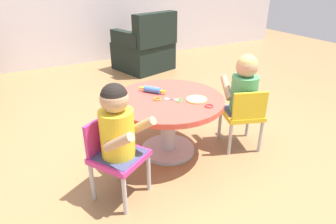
# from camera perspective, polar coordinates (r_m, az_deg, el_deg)

# --- Properties ---
(ground_plane) EXTENTS (10.00, 10.00, 0.00)m
(ground_plane) POSITION_cam_1_polar(r_m,az_deg,el_deg) (2.48, -0.00, -7.47)
(ground_plane) COLOR #9E7247
(craft_table) EXTENTS (0.87, 0.87, 0.48)m
(craft_table) POSITION_cam_1_polar(r_m,az_deg,el_deg) (2.30, -0.00, 0.06)
(craft_table) COLOR silver
(craft_table) RESTS_ON ground
(child_chair_left) EXTENTS (0.41, 0.41, 0.54)m
(child_chair_left) POSITION_cam_1_polar(r_m,az_deg,el_deg) (1.91, -10.28, -8.08)
(child_chair_left) COLOR #B7B7BC
(child_chair_left) RESTS_ON ground
(seated_child_left) EXTENTS (0.41, 0.44, 0.51)m
(seated_child_left) POSITION_cam_1_polar(r_m,az_deg,el_deg) (1.77, -9.85, -2.37)
(seated_child_left) COLOR #3F4772
(seated_child_left) RESTS_ON ground
(child_chair_right) EXTENTS (0.38, 0.38, 0.54)m
(child_chair_right) POSITION_cam_1_polar(r_m,az_deg,el_deg) (2.46, 14.39, -0.46)
(child_chair_right) COLOR #B7B7BC
(child_chair_right) RESTS_ON ground
(seated_child_right) EXTENTS (0.37, 0.41, 0.51)m
(seated_child_right) POSITION_cam_1_polar(r_m,az_deg,el_deg) (2.40, 14.62, 4.81)
(seated_child_right) COLOR #3F4772
(seated_child_right) RESTS_ON ground
(armchair_dark) EXTENTS (0.87, 0.89, 0.85)m
(armchair_dark) POSITION_cam_1_polar(r_m,az_deg,el_deg) (4.47, -4.45, 12.07)
(armchair_dark) COLOR black
(armchair_dark) RESTS_ON ground
(rolling_pin) EXTENTS (0.16, 0.19, 0.05)m
(rolling_pin) POSITION_cam_1_polar(r_m,az_deg,el_deg) (2.35, -3.05, 4.34)
(rolling_pin) COLOR #3F72CC
(rolling_pin) RESTS_ON craft_table
(craft_scissors) EXTENTS (0.13, 0.13, 0.01)m
(craft_scissors) POSITION_cam_1_polar(r_m,az_deg,el_deg) (2.21, 1.56, 2.36)
(craft_scissors) COLOR silver
(craft_scissors) RESTS_ON craft_table
(playdough_blob_0) EXTENTS (0.16, 0.16, 0.01)m
(playdough_blob_0) POSITION_cam_1_polar(r_m,az_deg,el_deg) (2.22, 5.58, 2.42)
(playdough_blob_0) COLOR #F2CC72
(playdough_blob_0) RESTS_ON craft_table
(cookie_cutter_0) EXTENTS (0.05, 0.05, 0.01)m
(cookie_cutter_0) POSITION_cam_1_polar(r_m,az_deg,el_deg) (2.10, -8.76, 0.81)
(cookie_cutter_0) COLOR red
(cookie_cutter_0) RESTS_ON craft_table
(cookie_cutter_1) EXTENTS (0.06, 0.06, 0.01)m
(cookie_cutter_1) POSITION_cam_1_polar(r_m,az_deg,el_deg) (2.23, -2.13, 2.57)
(cookie_cutter_1) COLOR orange
(cookie_cutter_1) RESTS_ON craft_table
(cookie_cutter_2) EXTENTS (0.06, 0.06, 0.01)m
(cookie_cutter_2) POSITION_cam_1_polar(r_m,az_deg,el_deg) (2.13, 7.98, 1.19)
(cookie_cutter_2) COLOR red
(cookie_cutter_2) RESTS_ON craft_table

